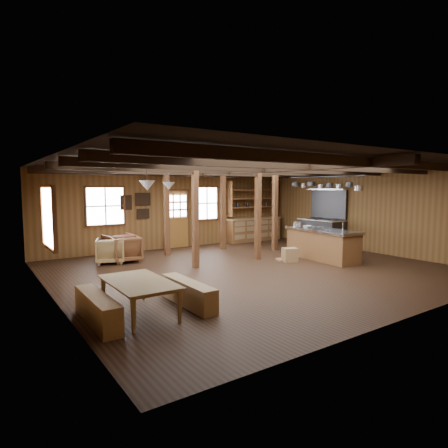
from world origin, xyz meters
The scene contains 22 objects.
room centered at (0.00, 0.00, 1.40)m, with size 10.04×9.04×2.84m.
ceiling_joists centered at (0.00, 0.18, 2.68)m, with size 9.80×8.82×0.18m.
timber_posts centered at (0.52, 2.08, 1.40)m, with size 3.95×2.35×2.80m.
back_door centered at (0.00, 4.45, 0.88)m, with size 1.02×0.08×2.15m.
window_back_left centered at (-2.60, 4.46, 1.60)m, with size 1.32×0.06×1.32m.
window_back_right centered at (1.30, 4.46, 1.60)m, with size 1.02×0.06×1.32m.
window_left centered at (-4.96, 0.50, 1.60)m, with size 0.14×1.24×1.32m.
notice_boards centered at (-1.50, 4.46, 1.64)m, with size 1.08×0.03×0.90m.
back_counter centered at (3.40, 4.20, 0.60)m, with size 2.55×0.60×2.45m.
pendant_lamps centered at (-2.25, 1.00, 2.25)m, with size 1.86×2.36×0.66m.
pot_rack centered at (3.18, 0.37, 2.29)m, with size 0.44×3.00×0.45m.
kitchen_island centered at (2.64, -0.12, 0.48)m, with size 1.09×2.57×1.20m.
step_stool centered at (1.53, 0.14, 0.21)m, with size 0.47×0.33×0.41m, color brown.
commercial_range centered at (4.64, 1.58, 0.68)m, with size 0.90×1.75×2.16m.
dining_table centered at (-3.90, -1.77, 0.30)m, with size 1.70×0.95×0.60m, color olive.
bench_wall centered at (-4.65, -1.77, 0.23)m, with size 0.32×1.68×0.46m, color brown.
bench_aisle centered at (-2.97, -1.77, 0.23)m, with size 0.31×1.65×0.45m, color brown.
armchair_a centered at (-2.51, 2.88, 0.38)m, with size 0.81×0.84×0.76m, color #5A331B.
armchair_b centered at (-2.50, 3.48, 0.39)m, with size 0.83×0.86×0.78m, color brown.
armchair_c centered at (-2.94, 2.95, 0.37)m, with size 0.78×0.81×0.73m, color olive.
counter_pot centered at (2.58, 0.87, 1.02)m, with size 0.28×0.28×0.17m, color #B2B5B9.
bowl centered at (2.55, 0.42, 0.97)m, with size 0.25×0.25×0.06m, color silver.
Camera 1 is at (-6.29, -7.82, 2.21)m, focal length 30.00 mm.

